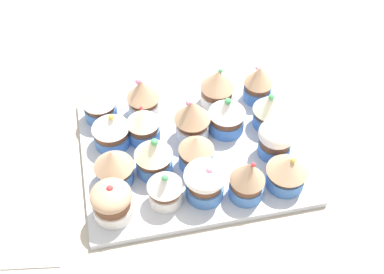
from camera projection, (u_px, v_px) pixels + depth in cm
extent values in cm
cube|color=#B2A899|center=(192.00, 158.00, 89.24)|extent=(180.00, 180.00, 3.00)
cube|color=silver|center=(192.00, 151.00, 87.64)|extent=(37.23, 30.41, 1.20)
cylinder|color=white|center=(114.00, 209.00, 77.89)|extent=(6.19, 6.19, 2.30)
cylinder|color=brown|center=(112.00, 202.00, 76.46)|extent=(5.56, 5.56, 1.46)
ellipsoid|color=tan|center=(111.00, 196.00, 75.17)|extent=(6.30, 6.30, 3.20)
sphere|color=red|center=(110.00, 189.00, 74.24)|extent=(1.09, 1.09, 1.09)
cylinder|color=white|center=(166.00, 196.00, 79.39)|extent=(5.21, 5.21, 2.41)
cylinder|color=brown|center=(165.00, 189.00, 77.94)|extent=(4.62, 4.62, 1.41)
cone|color=white|center=(165.00, 180.00, 76.24)|extent=(5.63, 5.63, 3.06)
sphere|color=#4CB266|center=(165.00, 178.00, 74.84)|extent=(1.05, 1.05, 1.05)
cylinder|color=#477AC6|center=(204.00, 190.00, 80.08)|extent=(6.02, 6.02, 2.54)
cylinder|color=brown|center=(205.00, 182.00, 78.53)|extent=(5.31, 5.31, 1.55)
ellipsoid|color=white|center=(205.00, 175.00, 77.22)|extent=(6.65, 6.65, 3.14)
sphere|color=pink|center=(209.00, 171.00, 76.05)|extent=(1.19, 1.19, 1.19)
cylinder|color=#477AC6|center=(246.00, 190.00, 80.13)|extent=(5.48, 5.48, 2.45)
cylinder|color=brown|center=(247.00, 182.00, 78.64)|extent=(5.00, 5.00, 1.48)
cone|color=tan|center=(249.00, 172.00, 76.57)|extent=(5.54, 5.54, 3.97)
sphere|color=red|center=(253.00, 165.00, 75.07)|extent=(0.73, 0.73, 0.73)
cylinder|color=#477AC6|center=(285.00, 179.00, 81.45)|extent=(6.17, 6.17, 2.49)
cylinder|color=brown|center=(287.00, 172.00, 80.10)|extent=(5.53, 5.53, 1.06)
cone|color=tan|center=(289.00, 165.00, 78.58)|extent=(6.65, 6.65, 2.95)
sphere|color=#EAD64C|center=(293.00, 160.00, 77.42)|extent=(0.81, 0.81, 0.81)
cylinder|color=#477AC6|center=(115.00, 175.00, 82.04)|extent=(5.84, 5.84, 2.47)
cylinder|color=brown|center=(114.00, 168.00, 80.71)|extent=(5.44, 5.44, 1.02)
cone|color=tan|center=(112.00, 159.00, 78.98)|extent=(6.40, 6.40, 3.55)
cylinder|color=#477AC6|center=(154.00, 165.00, 83.13)|extent=(5.94, 5.94, 2.73)
cylinder|color=brown|center=(154.00, 157.00, 81.56)|extent=(5.37, 5.37, 1.40)
cone|color=#F4EDC6|center=(153.00, 147.00, 79.69)|extent=(6.21, 6.21, 3.54)
sphere|color=#4CB266|center=(154.00, 142.00, 78.31)|extent=(1.18, 1.18, 1.18)
cylinder|color=#477AC6|center=(198.00, 159.00, 84.13)|extent=(5.76, 5.76, 2.48)
cylinder|color=brown|center=(198.00, 152.00, 82.68)|extent=(5.27, 5.27, 1.33)
cone|color=tan|center=(198.00, 143.00, 81.05)|extent=(5.84, 5.84, 2.97)
cylinder|color=#477AC6|center=(274.00, 148.00, 85.79)|extent=(5.48, 5.48, 2.26)
cylinder|color=brown|center=(275.00, 141.00, 84.42)|extent=(4.99, 4.99, 1.36)
ellipsoid|color=white|center=(277.00, 134.00, 83.00)|extent=(6.12, 6.12, 3.98)
cylinder|color=#477AC6|center=(112.00, 138.00, 87.16)|extent=(6.16, 6.16, 2.33)
cylinder|color=brown|center=(111.00, 131.00, 85.72)|extent=(5.87, 5.87, 1.47)
cone|color=white|center=(109.00, 122.00, 84.00)|extent=(6.39, 6.39, 3.07)
sphere|color=#EAD64C|center=(112.00, 117.00, 82.80)|extent=(0.97, 0.97, 0.97)
cylinder|color=#477AC6|center=(144.00, 133.00, 87.69)|extent=(5.51, 5.51, 2.62)
cylinder|color=brown|center=(143.00, 125.00, 86.15)|extent=(5.12, 5.12, 1.46)
cone|color=#F4EDC6|center=(142.00, 116.00, 84.41)|extent=(5.67, 5.67, 3.10)
sphere|color=red|center=(141.00, 108.00, 83.60)|extent=(0.63, 0.63, 0.63)
cylinder|color=white|center=(192.00, 130.00, 88.09)|extent=(5.64, 5.64, 2.72)
cylinder|color=brown|center=(192.00, 122.00, 86.46)|extent=(5.04, 5.04, 1.56)
cone|color=tan|center=(192.00, 111.00, 84.38)|extent=(6.21, 6.21, 3.93)
sphere|color=pink|center=(190.00, 103.00, 83.05)|extent=(0.90, 0.90, 0.90)
cylinder|color=#477AC6|center=(226.00, 124.00, 89.16)|extent=(6.18, 6.18, 2.55)
cylinder|color=brown|center=(227.00, 116.00, 87.62)|extent=(5.84, 5.84, 1.52)
cone|color=white|center=(228.00, 106.00, 85.79)|extent=(6.45, 6.45, 3.30)
sphere|color=#4CB266|center=(228.00, 101.00, 84.48)|extent=(1.18, 1.18, 1.18)
cylinder|color=#477AC6|center=(268.00, 119.00, 89.98)|extent=(5.45, 5.45, 2.42)
cylinder|color=brown|center=(270.00, 112.00, 88.58)|extent=(4.91, 4.91, 1.27)
cone|color=#F4EDC6|center=(271.00, 102.00, 86.74)|extent=(6.03, 6.03, 3.58)
sphere|color=#4CB266|center=(272.00, 97.00, 85.26)|extent=(1.09, 1.09, 1.09)
cylinder|color=#477AC6|center=(101.00, 112.00, 90.91)|extent=(5.75, 5.75, 2.70)
cylinder|color=brown|center=(100.00, 104.00, 89.42)|extent=(5.28, 5.28, 1.22)
cone|color=white|center=(98.00, 94.00, 87.57)|extent=(6.03, 6.03, 3.66)
cylinder|color=white|center=(144.00, 107.00, 91.64)|extent=(5.57, 5.57, 2.75)
cylinder|color=brown|center=(143.00, 100.00, 90.15)|extent=(4.94, 4.94, 1.17)
cone|color=tan|center=(142.00, 90.00, 88.29)|extent=(5.89, 5.89, 3.74)
sphere|color=pink|center=(138.00, 82.00, 87.14)|extent=(1.07, 1.07, 1.07)
cylinder|color=white|center=(217.00, 97.00, 93.61)|extent=(6.13, 6.13, 2.27)
cylinder|color=brown|center=(218.00, 90.00, 92.16)|extent=(5.58, 5.58, 1.54)
cone|color=tan|center=(218.00, 79.00, 90.18)|extent=(6.25, 6.25, 3.67)
sphere|color=#4CB266|center=(220.00, 71.00, 89.10)|extent=(0.81, 0.81, 0.81)
cylinder|color=#477AC6|center=(257.00, 93.00, 94.18)|extent=(5.20, 5.20, 2.53)
cylinder|color=brown|center=(258.00, 85.00, 92.71)|extent=(4.65, 4.65, 1.34)
cone|color=tan|center=(259.00, 75.00, 90.84)|extent=(5.29, 5.29, 3.60)
sphere|color=pink|center=(257.00, 68.00, 89.59)|extent=(0.61, 0.61, 0.61)
cube|color=white|center=(15.00, 231.00, 77.75)|extent=(16.72, 14.73, 0.60)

